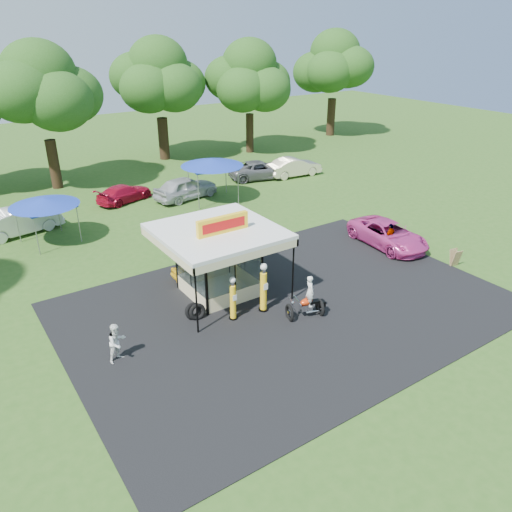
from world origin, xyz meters
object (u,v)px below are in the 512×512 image
(bg_car_d, at_px, (260,170))
(tent_west, at_px, (44,202))
(bg_car_c, at_px, (186,188))
(gas_pump_left, at_px, (233,299))
(gas_station_kiosk, at_px, (219,260))
(bg_car_e, at_px, (294,167))
(bg_car_a, at_px, (20,221))
(bg_car_b, at_px, (124,193))
(motorcycle, at_px, (308,300))
(tent_east, at_px, (212,163))
(gas_pump_right, at_px, (263,288))
(kiosk_car, at_px, (198,267))
(spectator_east_b, at_px, (390,237))
(a_frame_sign, at_px, (455,258))
(spectator_west, at_px, (117,343))
(pink_sedan, at_px, (388,234))

(bg_car_d, distance_m, tent_west, 18.75)
(bg_car_d, bearing_deg, bg_car_c, 114.25)
(gas_pump_left, distance_m, tent_west, 14.46)
(gas_station_kiosk, height_order, bg_car_e, gas_station_kiosk)
(bg_car_a, height_order, bg_car_b, bg_car_a)
(bg_car_b, relative_size, bg_car_e, 0.91)
(gas_station_kiosk, bearing_deg, motorcycle, -61.87)
(tent_east, bearing_deg, gas_pump_right, -111.40)
(bg_car_c, xyz_separation_m, bg_car_d, (7.68, 1.31, -0.10))
(gas_pump_left, height_order, kiosk_car, gas_pump_left)
(spectator_east_b, bearing_deg, kiosk_car, -28.73)
(kiosk_car, xyz_separation_m, bg_car_e, (15.75, 12.02, 0.31))
(a_frame_sign, bearing_deg, bg_car_b, 128.22)
(motorcycle, xyz_separation_m, bg_car_d, (10.69, 19.38, -0.07))
(motorcycle, height_order, bg_car_c, motorcycle)
(spectator_west, bearing_deg, bg_car_d, 22.75)
(motorcycle, bearing_deg, bg_car_d, 76.89)
(kiosk_car, distance_m, bg_car_b, 13.74)
(motorcycle, distance_m, bg_car_e, 22.81)
(gas_station_kiosk, bearing_deg, bg_car_c, 69.49)
(bg_car_c, bearing_deg, bg_car_b, 53.72)
(gas_station_kiosk, distance_m, a_frame_sign, 13.09)
(gas_station_kiosk, distance_m, bg_car_d, 20.00)
(a_frame_sign, bearing_deg, bg_car_c, 120.51)
(gas_station_kiosk, relative_size, pink_sedan, 1.03)
(motorcycle, distance_m, spectator_west, 8.40)
(a_frame_sign, distance_m, bg_car_d, 19.87)
(tent_west, bearing_deg, gas_station_kiosk, -64.54)
(spectator_east_b, distance_m, bg_car_d, 16.49)
(motorcycle, distance_m, bg_car_b, 20.05)
(gas_pump_left, height_order, motorcycle, gas_pump_left)
(bg_car_b, xyz_separation_m, bg_car_c, (4.07, -1.95, 0.22))
(gas_pump_right, bearing_deg, gas_pump_left, 174.09)
(pink_sedan, relative_size, bg_car_e, 1.09)
(bg_car_c, bearing_deg, gas_pump_right, 154.47)
(bg_car_d, height_order, bg_car_e, bg_car_e)
(bg_car_d, bearing_deg, spectator_east_b, -172.60)
(bg_car_b, relative_size, tent_west, 1.09)
(pink_sedan, height_order, tent_west, tent_west)
(gas_pump_left, height_order, bg_car_a, gas_pump_left)
(motorcycle, xyz_separation_m, a_frame_sign, (9.98, -0.48, -0.35))
(gas_station_kiosk, bearing_deg, bg_car_a, 115.70)
(gas_pump_left, bearing_deg, spectator_east_b, 6.63)
(kiosk_car, xyz_separation_m, bg_car_a, (-6.53, 11.37, 0.35))
(pink_sedan, relative_size, bg_car_b, 1.19)
(gas_pump_left, distance_m, bg_car_c, 17.43)
(spectator_east_b, bearing_deg, tent_west, -48.97)
(spectator_east_b, xyz_separation_m, tent_east, (-4.12, 13.54, 2.07))
(gas_pump_left, bearing_deg, bg_car_b, 84.21)
(kiosk_car, bearing_deg, motorcycle, -160.80)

